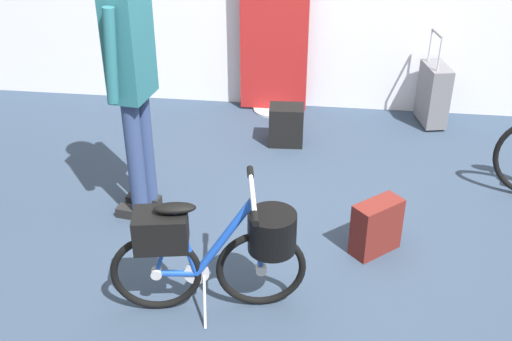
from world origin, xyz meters
The scene contains 7 objects.
ground_plane centered at (0.00, 0.00, 0.00)m, with size 8.19×8.19×0.00m, color #2D3D51.
floor_banner_stand centered at (-0.23, 2.26, 0.67)m, with size 0.60×0.36×1.52m.
folding_bike_foreground centered at (-0.26, -0.42, 0.41)m, with size 1.05×0.53×0.75m.
visitor_near_wall centered at (-0.93, 0.46, 1.04)m, with size 0.31×0.53×1.79m.
rolling_suitcase centered at (1.18, 2.15, 0.28)m, with size 0.25×0.39×0.83m.
backpack_on_floor centered at (-0.05, 1.61, 0.16)m, with size 0.29×0.25×0.33m.
handbag_on_floor centered at (0.62, 0.22, 0.17)m, with size 0.33×0.32×0.35m.
Camera 1 is at (0.29, -3.05, 2.42)m, focal length 44.07 mm.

